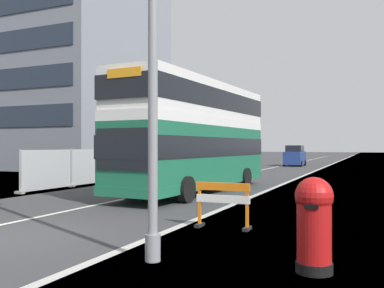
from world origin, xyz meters
name	(u,v)px	position (x,y,z in m)	size (l,w,h in m)	color
ground	(33,241)	(0.63, 0.10, -0.05)	(140.00, 280.00, 0.10)	#38383A
double_decker_bus	(197,134)	(0.27, 10.52, 2.66)	(3.28, 11.41, 5.00)	#196042
lamppost_foreground	(153,45)	(4.09, -0.46, 4.00)	(0.29, 0.70, 8.46)	gray
red_pillar_postbox	(314,220)	(6.92, 0.03, 0.88)	(0.64, 0.64, 1.61)	black
roadworks_barrier	(223,200)	(4.24, 2.98, 0.73)	(1.44, 0.48, 1.18)	orange
construction_site_fence	(125,165)	(-6.63, 15.18, 0.95)	(0.44, 17.20, 1.99)	#A8AAAD
car_oncoming_near	(231,158)	(-4.39, 29.54, 1.03)	(2.08, 4.33, 2.18)	maroon
car_receding_mid	(295,156)	(-0.07, 37.71, 1.03)	(1.93, 3.96, 2.18)	navy
bare_tree_far_verge_near	(189,142)	(-15.97, 45.84, 2.66)	(2.82, 2.80, 5.18)	#4C3D2D
bare_tree_far_verge_mid	(215,144)	(-13.52, 49.35, 2.33)	(1.91, 2.75, 4.53)	#4C3D2D
backdrop_office_block	(29,77)	(-25.54, 26.12, 9.41)	(25.64, 15.29, 18.82)	gray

